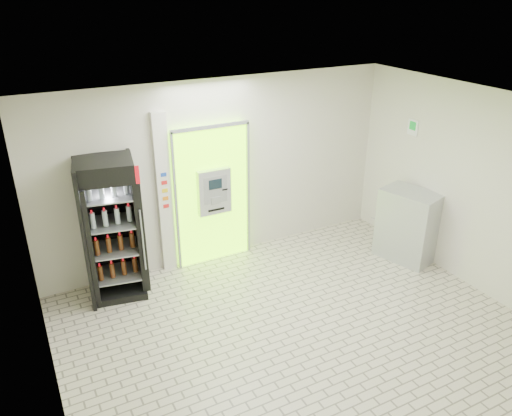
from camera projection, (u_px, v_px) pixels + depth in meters
ground at (299, 334)px, 6.68m from camera, size 6.00×6.00×0.00m
room_shell at (305, 209)px, 5.92m from camera, size 6.00×6.00×6.00m
atm_assembly at (212, 194)px, 8.06m from camera, size 1.30×0.24×2.33m
pillar at (164, 195)px, 7.71m from camera, size 0.22×0.11×2.60m
beverage_cooler at (112, 232)px, 7.20m from camera, size 0.91×0.86×2.11m
steel_cabinet at (408, 225)px, 8.31m from camera, size 0.86×1.04×1.21m
exit_sign at (413, 127)px, 8.19m from camera, size 0.02×0.22×0.26m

